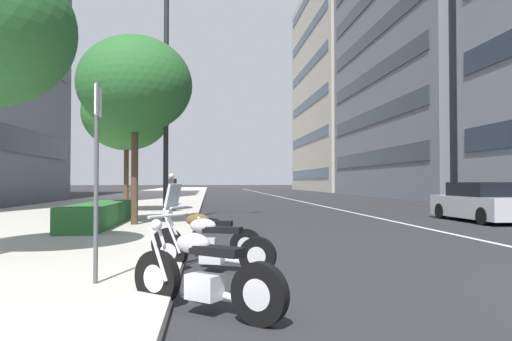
{
  "coord_description": "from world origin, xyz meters",
  "views": [
    {
      "loc": [
        -5.23,
        6.93,
        1.5
      ],
      "look_at": [
        12.75,
        5.11,
        1.93
      ],
      "focal_mm": 32.78,
      "sensor_mm": 36.0,
      "label": 1
    }
  ],
  "objects_px": {
    "motorcycle_second_in_row": "(203,277)",
    "pedestrian_on_plaza": "(171,192)",
    "street_lamp_with_banners": "(175,71)",
    "street_tree_near_plaza_corner": "(127,113)",
    "street_tree_mid_sidewalk": "(135,85)",
    "motorcycle_mid_row": "(204,237)",
    "car_mid_block_traffic": "(482,203)",
    "parking_sign_by_curb": "(97,162)",
    "motorcycle_far_end_row": "(210,246)"
  },
  "relations": [
    {
      "from": "motorcycle_far_end_row",
      "to": "street_tree_mid_sidewalk",
      "type": "bearing_deg",
      "value": -50.28
    },
    {
      "from": "car_mid_block_traffic",
      "to": "parking_sign_by_curb",
      "type": "distance_m",
      "value": 15.58
    },
    {
      "from": "street_tree_near_plaza_corner",
      "to": "car_mid_block_traffic",
      "type": "bearing_deg",
      "value": -109.58
    },
    {
      "from": "motorcycle_mid_row",
      "to": "parking_sign_by_curb",
      "type": "distance_m",
      "value": 3.24
    },
    {
      "from": "street_tree_mid_sidewalk",
      "to": "motorcycle_far_end_row",
      "type": "bearing_deg",
      "value": -161.98
    },
    {
      "from": "motorcycle_mid_row",
      "to": "parking_sign_by_curb",
      "type": "xyz_separation_m",
      "value": [
        -2.6,
        1.4,
        1.33
      ]
    },
    {
      "from": "pedestrian_on_plaza",
      "to": "parking_sign_by_curb",
      "type": "bearing_deg",
      "value": -154.11
    },
    {
      "from": "motorcycle_mid_row",
      "to": "street_tree_mid_sidewalk",
      "type": "distance_m",
      "value": 7.68
    },
    {
      "from": "motorcycle_second_in_row",
      "to": "motorcycle_mid_row",
      "type": "bearing_deg",
      "value": -50.5
    },
    {
      "from": "motorcycle_mid_row",
      "to": "street_tree_mid_sidewalk",
      "type": "relative_size",
      "value": 0.36
    },
    {
      "from": "pedestrian_on_plaza",
      "to": "motorcycle_mid_row",
      "type": "bearing_deg",
      "value": -147.61
    },
    {
      "from": "motorcycle_second_in_row",
      "to": "street_lamp_with_banners",
      "type": "distance_m",
      "value": 12.67
    },
    {
      "from": "motorcycle_far_end_row",
      "to": "street_lamp_with_banners",
      "type": "height_order",
      "value": "street_lamp_with_banners"
    },
    {
      "from": "motorcycle_mid_row",
      "to": "car_mid_block_traffic",
      "type": "distance_m",
      "value": 12.83
    },
    {
      "from": "motorcycle_far_end_row",
      "to": "street_tree_mid_sidewalk",
      "type": "xyz_separation_m",
      "value": [
        7.26,
        2.36,
        4.14
      ]
    },
    {
      "from": "street_tree_mid_sidewalk",
      "to": "parking_sign_by_curb",
      "type": "bearing_deg",
      "value": -174.4
    },
    {
      "from": "street_tree_mid_sidewalk",
      "to": "street_tree_near_plaza_corner",
      "type": "relative_size",
      "value": 0.97
    },
    {
      "from": "street_lamp_with_banners",
      "to": "pedestrian_on_plaza",
      "type": "relative_size",
      "value": 5.31
    },
    {
      "from": "car_mid_block_traffic",
      "to": "street_tree_near_plaza_corner",
      "type": "xyz_separation_m",
      "value": [
        4.96,
        13.96,
        3.9
      ]
    },
    {
      "from": "street_lamp_with_banners",
      "to": "car_mid_block_traffic",
      "type": "bearing_deg",
      "value": -91.42
    },
    {
      "from": "street_lamp_with_banners",
      "to": "street_tree_near_plaza_corner",
      "type": "height_order",
      "value": "street_lamp_with_banners"
    },
    {
      "from": "street_tree_mid_sidewalk",
      "to": "street_tree_near_plaza_corner",
      "type": "distance_m",
      "value": 6.65
    },
    {
      "from": "pedestrian_on_plaza",
      "to": "street_lamp_with_banners",
      "type": "bearing_deg",
      "value": -149.24
    },
    {
      "from": "street_lamp_with_banners",
      "to": "parking_sign_by_curb",
      "type": "bearing_deg",
      "value": 178.62
    },
    {
      "from": "motorcycle_second_in_row",
      "to": "motorcycle_far_end_row",
      "type": "height_order",
      "value": "motorcycle_far_end_row"
    },
    {
      "from": "parking_sign_by_curb",
      "to": "street_lamp_with_banners",
      "type": "bearing_deg",
      "value": -1.38
    },
    {
      "from": "motorcycle_mid_row",
      "to": "pedestrian_on_plaza",
      "type": "bearing_deg",
      "value": -69.81
    },
    {
      "from": "motorcycle_mid_row",
      "to": "car_mid_block_traffic",
      "type": "xyz_separation_m",
      "value": [
        7.61,
        -10.33,
        0.27
      ]
    },
    {
      "from": "car_mid_block_traffic",
      "to": "parking_sign_by_curb",
      "type": "bearing_deg",
      "value": 129.99
    },
    {
      "from": "motorcycle_far_end_row",
      "to": "car_mid_block_traffic",
      "type": "relative_size",
      "value": 0.47
    },
    {
      "from": "street_tree_mid_sidewalk",
      "to": "pedestrian_on_plaza",
      "type": "bearing_deg",
      "value": -5.58
    },
    {
      "from": "motorcycle_second_in_row",
      "to": "car_mid_block_traffic",
      "type": "height_order",
      "value": "car_mid_block_traffic"
    },
    {
      "from": "motorcycle_far_end_row",
      "to": "pedestrian_on_plaza",
      "type": "bearing_deg",
      "value": -61.15
    },
    {
      "from": "street_tree_mid_sidewalk",
      "to": "street_tree_near_plaza_corner",
      "type": "xyz_separation_m",
      "value": [
        6.51,
        1.38,
        0.03
      ]
    },
    {
      "from": "street_lamp_with_banners",
      "to": "pedestrian_on_plaza",
      "type": "height_order",
      "value": "street_lamp_with_banners"
    },
    {
      "from": "motorcycle_second_in_row",
      "to": "pedestrian_on_plaza",
      "type": "bearing_deg",
      "value": -45.21
    },
    {
      "from": "parking_sign_by_curb",
      "to": "car_mid_block_traffic",
      "type": "bearing_deg",
      "value": -48.94
    },
    {
      "from": "street_lamp_with_banners",
      "to": "motorcycle_far_end_row",
      "type": "bearing_deg",
      "value": -172.11
    },
    {
      "from": "street_lamp_with_banners",
      "to": "street_tree_mid_sidewalk",
      "type": "height_order",
      "value": "street_lamp_with_banners"
    },
    {
      "from": "motorcycle_mid_row",
      "to": "street_tree_near_plaza_corner",
      "type": "relative_size",
      "value": 0.35
    },
    {
      "from": "street_tree_mid_sidewalk",
      "to": "car_mid_block_traffic",
      "type": "bearing_deg",
      "value": -83.0
    },
    {
      "from": "car_mid_block_traffic",
      "to": "street_tree_near_plaza_corner",
      "type": "height_order",
      "value": "street_tree_near_plaza_corner"
    },
    {
      "from": "motorcycle_second_in_row",
      "to": "street_tree_mid_sidewalk",
      "type": "xyz_separation_m",
      "value": [
        9.74,
        2.28,
        4.15
      ]
    },
    {
      "from": "street_tree_mid_sidewalk",
      "to": "motorcycle_mid_row",
      "type": "bearing_deg",
      "value": -159.66
    },
    {
      "from": "motorcycle_second_in_row",
      "to": "pedestrian_on_plaza",
      "type": "distance_m",
      "value": 16.34
    },
    {
      "from": "motorcycle_far_end_row",
      "to": "street_tree_near_plaza_corner",
      "type": "xyz_separation_m",
      "value": [
        13.77,
        3.74,
        4.17
      ]
    },
    {
      "from": "motorcycle_second_in_row",
      "to": "pedestrian_on_plaza",
      "type": "relative_size",
      "value": 1.01
    },
    {
      "from": "parking_sign_by_curb",
      "to": "street_tree_near_plaza_corner",
      "type": "distance_m",
      "value": 15.6
    },
    {
      "from": "motorcycle_mid_row",
      "to": "street_tree_mid_sidewalk",
      "type": "xyz_separation_m",
      "value": [
        6.07,
        2.25,
        4.14
      ]
    },
    {
      "from": "motorcycle_second_in_row",
      "to": "car_mid_block_traffic",
      "type": "xyz_separation_m",
      "value": [
        11.28,
        -10.29,
        0.27
      ]
    }
  ]
}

